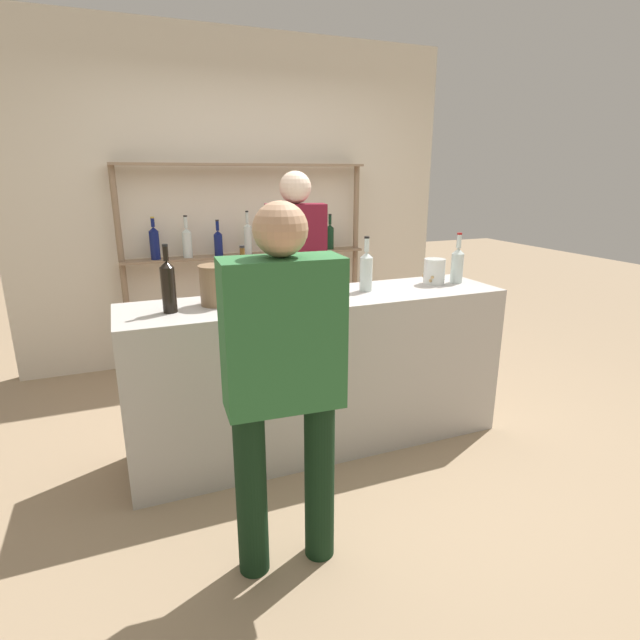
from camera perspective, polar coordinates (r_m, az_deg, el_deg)
ground_plane at (r=3.29m, az=-0.00°, el=-13.70°), size 16.00×16.00×0.00m
bar_counter at (r=3.08m, az=-0.00°, el=-5.99°), size 2.28×0.56×0.96m
back_wall at (r=4.65m, az=-8.95°, el=13.14°), size 3.88×0.12×2.80m
back_shelf at (r=4.49m, az=-8.54°, el=9.80°), size 2.16×0.18×1.73m
counter_bottle_0 at (r=3.41m, az=15.42°, el=6.18°), size 0.08×0.08×0.33m
counter_bottle_1 at (r=3.06m, az=5.29°, el=5.70°), size 0.08×0.08×0.33m
counter_bottle_2 at (r=2.68m, az=-16.94°, el=3.80°), size 0.07×0.07×0.36m
counter_bottle_3 at (r=2.79m, az=-8.73°, el=4.34°), size 0.07×0.07×0.32m
ice_bucket at (r=2.78m, az=-11.75°, el=3.94°), size 0.19×0.19×0.22m
cork_jar at (r=3.34m, az=12.91°, el=5.43°), size 0.14×0.14×0.16m
server_behind_counter at (r=3.58m, az=-2.71°, el=5.75°), size 0.44×0.26×1.67m
customer_left at (r=1.98m, az=-4.19°, el=-5.87°), size 0.48×0.23×1.56m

